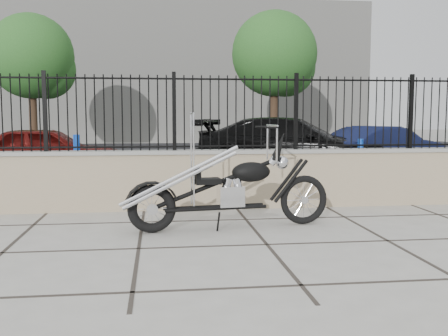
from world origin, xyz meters
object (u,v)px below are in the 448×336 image
car_blue (383,149)px  car_black (292,145)px  chopper_motorcycle (227,170)px  car_red (47,151)px

car_blue → car_black: bearing=61.0°
chopper_motorcycle → car_blue: bearing=44.5°
car_blue → car_red: bearing=64.6°
chopper_motorcycle → car_blue: (5.06, 6.41, -0.18)m
car_red → car_blue: bearing=-90.8°
chopper_motorcycle → car_red: 7.42m
car_black → car_red: bearing=112.7°
car_red → car_black: 6.23m
car_red → car_black: size_ratio=0.73×
car_red → car_blue: (8.69, -0.06, -0.01)m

